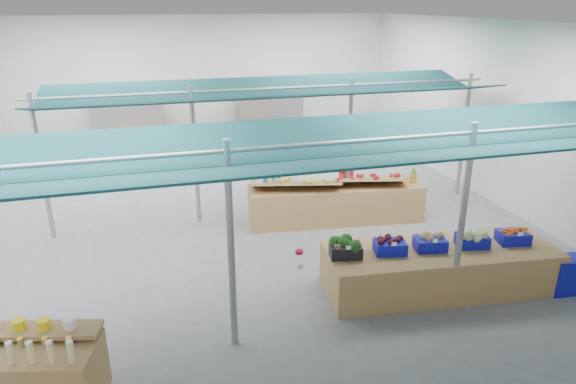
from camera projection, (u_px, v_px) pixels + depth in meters
name	position (u px, v px, depth m)	size (l,w,h in m)	color
floor	(248.00, 225.00, 11.19)	(13.00, 13.00, 0.00)	slate
hall	(232.00, 93.00, 11.56)	(13.00, 13.00, 13.00)	silver
pole_grid	(306.00, 166.00, 9.16)	(10.00, 4.60, 3.00)	gray
awnings	(307.00, 113.00, 8.82)	(9.50, 7.08, 0.30)	#0B302E
back_shelving_left	(128.00, 126.00, 15.62)	(2.00, 0.50, 2.00)	#B23F33
back_shelving_right	(271.00, 118.00, 16.75)	(2.00, 0.50, 2.00)	#B23F33
bottle_shelf	(23.00, 372.00, 6.11)	(1.94, 1.45, 1.08)	olive
veg_counter	(439.00, 268.00, 8.62)	(3.83, 1.28, 0.74)	olive
fruit_counter	(335.00, 203.00, 11.30)	(3.80, 0.90, 0.81)	olive
far_counter	(198.00, 148.00, 15.35)	(5.13, 1.03, 0.92)	olive
crate_stack	(565.00, 275.00, 8.52)	(0.53, 0.37, 0.63)	#0E11A0
vendor_left	(270.00, 177.00, 11.86)	(0.55, 0.36, 1.52)	blue
vendor_right	(343.00, 171.00, 12.32)	(0.74, 0.58, 1.52)	#B0151A
crate_broccoli	(346.00, 247.00, 8.18)	(0.56, 0.45, 0.35)	black
crate_beets	(390.00, 245.00, 8.30)	(0.56, 0.45, 0.29)	#0E11A0
crate_celeriac	(430.00, 241.00, 8.41)	(0.56, 0.45, 0.31)	#0E11A0
crate_cabbage	(472.00, 237.00, 8.52)	(0.56, 0.45, 0.35)	#0E11A0
crate_carrots	(513.00, 237.00, 8.66)	(0.56, 0.45, 0.29)	#0E11A0
sparrow	(338.00, 247.00, 8.00)	(0.12, 0.09, 0.11)	brown
pole_ribbon	(299.00, 253.00, 7.60)	(0.12, 0.12, 0.28)	red
apple_heap_yellow	(296.00, 182.00, 10.88)	(2.01, 1.12, 0.27)	#997247
apple_heap_red	(372.00, 178.00, 11.12)	(1.62, 1.03, 0.27)	#997247
pineapple	(413.00, 175.00, 11.26)	(0.14, 0.14, 0.39)	#8C6019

